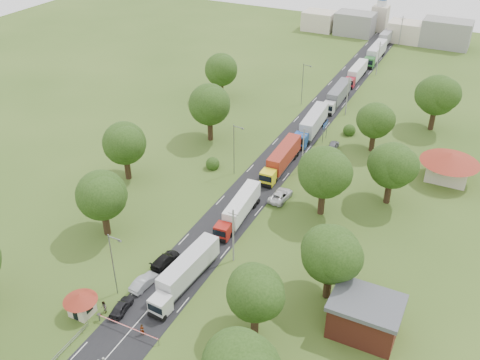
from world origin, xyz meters
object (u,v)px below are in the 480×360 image
Objects in this scene: guard_booth at (81,301)px; car_lane_front at (121,307)px; truck_0 at (185,272)px; info_sign at (325,127)px; car_lane_mid at (144,282)px; pedestrian_near at (142,330)px; boom_barrier at (119,324)px.

car_lane_front is (4.20, 2.63, -1.46)m from guard_booth.
car_lane_front is at bearing -121.37° from truck_0.
info_sign is at bearing 86.16° from truck_0.
guard_booth is 14.00m from truck_0.
pedestrian_near is at bearing 129.32° from car_lane_mid.
truck_0 is at bearing 49.52° from guard_booth.
info_sign is at bearing -92.98° from car_lane_mid.
truck_0 is 5.86m from car_lane_mid.
info_sign is at bearing 83.76° from boom_barrier.
info_sign is 58.00m from car_lane_front.
truck_0 is 3.13× the size of car_lane_mid.
pedestrian_near is (-0.13, -10.15, -1.33)m from truck_0.
boom_barrier is at bearing 107.95° from car_lane_mid.
car_lane_mid is at bearing -149.09° from truck_0.
pedestrian_near is (4.76, -2.13, 0.09)m from car_lane_front.
car_lane_front is 2.59× the size of pedestrian_near.
info_sign is at bearing -105.50° from car_lane_front.
car_lane_mid is at bearing 102.01° from boom_barrier.
car_lane_front is at bearing 144.62° from pedestrian_near.
info_sign reaches higher than guard_booth.
car_lane_mid reaches higher than boom_barrier.
truck_0 is 3.51× the size of car_lane_front.
car_lane_mid is at bearing 61.46° from guard_booth.
info_sign is 0.28× the size of truck_0.
boom_barrier is at bearing 177.86° from pedestrian_near.
truck_0 is 9.50m from car_lane_front.
boom_barrier is 7.89m from car_lane_mid.
guard_booth is at bearing -130.48° from truck_0.
truck_0 reaches higher than boom_barrier.
car_lane_front is 5.21m from pedestrian_near.
truck_0 is 10.23m from pedestrian_near.
info_sign is 0.99× the size of car_lane_front.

